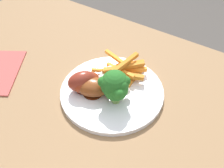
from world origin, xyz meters
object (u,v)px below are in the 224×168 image
object	(u,v)px
dinner_plate	(112,92)
chicken_drumstick_near	(88,81)
broccoli_floret_front	(115,84)
carrot_fries_pile	(122,72)
chicken_drumstick_extra	(84,81)
dining_table	(106,135)
chicken_drumstick_far	(94,87)
broccoli_floret_middle	(115,88)

from	to	relation	value
dinner_plate	chicken_drumstick_near	size ratio (longest dim) A/B	2.06
chicken_drumstick_near	broccoli_floret_front	bearing A→B (deg)	3.73
carrot_fries_pile	chicken_drumstick_extra	distance (m)	0.10
dining_table	chicken_drumstick_near	distance (m)	0.15
dining_table	dinner_plate	xyz separation A→B (m)	(-0.01, 0.05, 0.11)
chicken_drumstick_near	chicken_drumstick_extra	bearing A→B (deg)	-128.88
carrot_fries_pile	chicken_drumstick_extra	xyz separation A→B (m)	(-0.05, -0.08, 0.01)
chicken_drumstick_near	chicken_drumstick_extra	world-z (taller)	chicken_drumstick_extra
dining_table	chicken_drumstick_extra	bearing A→B (deg)	163.22
chicken_drumstick_far	chicken_drumstick_extra	xyz separation A→B (m)	(-0.03, -0.00, 0.01)
dinner_plate	broccoli_floret_front	bearing A→B (deg)	-44.82
broccoli_floret_front	broccoli_floret_middle	distance (m)	0.01
dining_table	chicken_drumstick_extra	xyz separation A→B (m)	(-0.07, 0.02, 0.14)
broccoli_floret_middle	chicken_drumstick_near	size ratio (longest dim) A/B	0.57
broccoli_floret_middle	chicken_drumstick_near	xyz separation A→B (m)	(-0.08, 0.00, -0.02)
dining_table	carrot_fries_pile	bearing A→B (deg)	100.55
dinner_plate	chicken_drumstick_extra	size ratio (longest dim) A/B	2.29
chicken_drumstick_near	chicken_drumstick_extra	distance (m)	0.01
carrot_fries_pile	chicken_drumstick_far	world-z (taller)	carrot_fries_pile
broccoli_floret_middle	chicken_drumstick_far	bearing A→B (deg)	-174.55
dinner_plate	carrot_fries_pile	bearing A→B (deg)	95.76
broccoli_floret_middle	broccoli_floret_front	bearing A→B (deg)	131.00
dinner_plate	broccoli_floret_front	xyz separation A→B (m)	(0.02, -0.02, 0.05)
dinner_plate	chicken_drumstick_far	xyz separation A→B (m)	(-0.03, -0.03, 0.03)
carrot_fries_pile	broccoli_floret_front	bearing A→B (deg)	-70.61
carrot_fries_pile	chicken_drumstick_far	size ratio (longest dim) A/B	1.06
broccoli_floret_front	chicken_drumstick_near	size ratio (longest dim) A/B	0.67
carrot_fries_pile	chicken_drumstick_near	xyz separation A→B (m)	(-0.05, -0.08, 0.00)
broccoli_floret_front	broccoli_floret_middle	size ratio (longest dim) A/B	1.17
dining_table	carrot_fries_pile	xyz separation A→B (m)	(-0.02, 0.10, 0.13)
carrot_fries_pile	chicken_drumstick_near	bearing A→B (deg)	-121.51
dining_table	chicken_drumstick_near	xyz separation A→B (m)	(-0.07, 0.03, 0.14)
broccoli_floret_front	carrot_fries_pile	distance (m)	0.08
dining_table	chicken_drumstick_extra	size ratio (longest dim) A/B	11.22
dinner_plate	carrot_fries_pile	distance (m)	0.06
dining_table	broccoli_floret_middle	size ratio (longest dim) A/B	17.69
broccoli_floret_middle	chicken_drumstick_far	size ratio (longest dim) A/B	0.53
dinner_plate	chicken_drumstick_near	distance (m)	0.06
broccoli_floret_middle	carrot_fries_pile	size ratio (longest dim) A/B	0.50
carrot_fries_pile	chicken_drumstick_extra	world-z (taller)	chicken_drumstick_extra
dinner_plate	chicken_drumstick_far	size ratio (longest dim) A/B	1.93
broccoli_floret_front	carrot_fries_pile	xyz separation A→B (m)	(-0.03, 0.07, -0.03)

